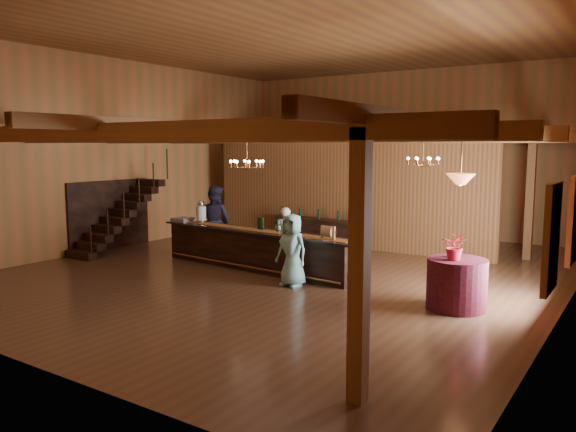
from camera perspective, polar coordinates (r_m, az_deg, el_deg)
The scene contains 31 objects.
floor at distance 13.70m, azimuth 0.47°, elevation -5.47°, with size 14.00×14.00×0.00m, color #4D2E1D.
ceiling at distance 13.60m, azimuth 0.49°, elevation 17.77°, with size 14.00×14.00×0.00m, color olive.
wall_back at distance 19.61m, azimuth 11.79°, elevation 6.29°, with size 12.00×0.10×5.50m, color #B36739.
wall_front at distance 8.43m, azimuth -26.60°, elevation 4.72°, with size 12.00×0.10×5.50m, color #B36739.
wall_left at distance 17.39m, azimuth -16.42°, elevation 6.06°, with size 0.10×14.00×5.50m, color #B36739.
wall_right at distance 11.28m, azimuth 27.06°, elevation 5.12°, with size 0.10×14.00×5.50m, color #B36739.
beam_grid at distance 13.80m, azimuth 1.64°, elevation 8.17°, with size 11.90×13.90×0.39m.
support_posts at distance 13.03m, azimuth -0.73°, elevation 1.01°, with size 9.20×10.20×3.20m.
partition_wall at distance 16.70m, azimuth 5.61°, elevation 2.16°, with size 9.00×0.18×3.10m, color brown.
window_right_front at distance 9.80m, azimuth 25.28°, elevation -2.02°, with size 0.12×1.05×1.75m, color white.
window_right_back at distance 12.36m, azimuth 27.05°, elevation -0.35°, with size 0.12×1.05×1.75m, color white.
staircase at distance 16.61m, azimuth -16.93°, elevation -0.05°, with size 1.00×2.80×2.00m.
backroom_boxes at distance 18.51m, azimuth 9.04°, elevation -0.59°, with size 4.10×0.60×1.10m.
tasting_bar at distance 13.68m, azimuth -3.34°, elevation -3.41°, with size 5.85×1.25×0.98m.
beverage_dispenser at distance 14.96m, azimuth -8.82°, elevation 0.39°, with size 0.26×0.26×0.60m.
glass_rack_tray at distance 15.38m, azimuth -10.58°, elevation -0.35°, with size 0.50×0.50×0.10m, color gray.
raffle_drum at distance 12.20m, azimuth 4.08°, elevation -1.59°, with size 0.34×0.24×0.30m.
bar_bottle_0 at distance 13.64m, azimuth -2.96°, elevation -0.76°, with size 0.07×0.07×0.30m, color black.
bar_bottle_1 at distance 13.57m, azimuth -2.62°, elevation -0.80°, with size 0.07×0.07×0.30m, color black.
bar_bottle_2 at distance 13.26m, azimuth -1.04°, elevation -0.99°, with size 0.07×0.07×0.30m, color black.
backbar_shelf at distance 16.63m, azimuth 3.15°, elevation -1.74°, with size 3.02×0.47×0.85m, color #371F15.
round_table at distance 10.83m, azimuth 16.76°, elevation -6.64°, with size 1.09×1.09×0.94m, color #591724.
chandelier_left at distance 13.40m, azimuth -4.20°, elevation 5.33°, with size 0.80×0.80×0.78m.
chandelier_right at distance 13.93m, azimuth 13.55°, elevation 5.49°, with size 0.80×0.80×0.72m.
pendant_lamp at distance 10.55m, azimuth 17.14°, elevation 3.61°, with size 0.52×0.52×0.90m.
bartender at distance 13.97m, azimuth -0.26°, elevation -2.12°, with size 0.54×0.36×1.49m, color white.
staff_second at distance 15.36m, azimuth -7.42°, elevation -0.52°, with size 0.93×0.73×1.92m, color #211E32.
guest at distance 11.99m, azimuth 0.40°, elevation -3.48°, with size 0.76×0.50×1.56m, color #82CCD4.
floor_plant at distance 16.08m, azimuth 14.11°, elevation -1.48°, with size 0.70×0.57×1.28m, color #26481E.
table_flowers at distance 10.56m, azimuth 16.65°, elevation -2.97°, with size 0.46×0.40×0.51m, color red.
table_vase at distance 10.86m, azimuth 16.40°, elevation -3.32°, with size 0.14×0.14×0.27m, color #A26639.
Camera 1 is at (7.30, -11.20, 3.00)m, focal length 35.00 mm.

